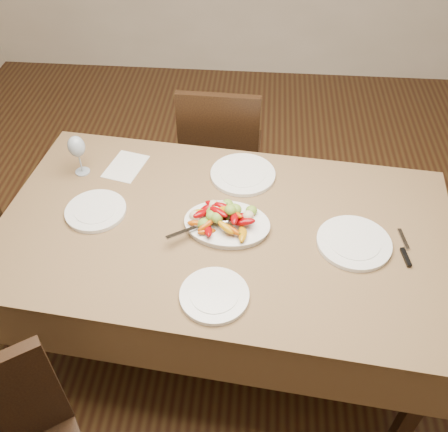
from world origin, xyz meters
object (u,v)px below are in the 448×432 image
serving_platter (227,225)px  plate_far (243,174)px  plate_right (354,243)px  plate_left (96,211)px  wine_glass (78,154)px  dining_table (224,285)px  chair_far (223,151)px  plate_near (214,296)px

serving_platter → plate_far: serving_platter is taller
plate_right → plate_far: same height
plate_right → plate_far: (-0.46, 0.38, 0.00)m
plate_left → wine_glass: 0.30m
dining_table → plate_left: 0.67m
chair_far → plate_far: (0.14, -0.56, 0.29)m
dining_table → plate_near: 0.52m
serving_platter → plate_near: serving_platter is taller
serving_platter → plate_far: (0.05, 0.33, -0.00)m
dining_table → plate_left: plate_left is taller
serving_platter → plate_right: 0.50m
plate_left → plate_near: size_ratio=1.02×
dining_table → serving_platter: (0.01, -0.00, 0.39)m
serving_platter → wine_glass: wine_glass is taller
plate_left → plate_far: same height
plate_near → chair_far: bearing=93.6°
serving_platter → dining_table: bearing=176.4°
plate_near → plate_left: bearing=143.8°
chair_far → plate_near: (0.08, -1.24, 0.29)m
plate_right → wine_glass: size_ratio=1.42×
serving_platter → plate_near: (-0.02, -0.35, -0.00)m
chair_far → plate_far: size_ratio=3.25×
chair_far → plate_left: 1.01m
serving_platter → wine_glass: 0.75m
plate_left → plate_far: bearing=25.9°
plate_far → plate_near: same height
chair_far → plate_right: chair_far is taller
plate_near → dining_table: bearing=89.2°
chair_far → plate_right: 1.15m
chair_far → serving_platter: bearing=97.9°
chair_far → wine_glass: wine_glass is taller
dining_table → plate_far: plate_far is taller
plate_right → plate_near: same height
dining_table → plate_left: (-0.54, 0.04, 0.39)m
serving_platter → plate_near: 0.35m
plate_right → plate_far: size_ratio=0.99×
plate_near → wine_glass: bearing=135.8°
dining_table → wine_glass: (-0.67, 0.30, 0.48)m
plate_near → wine_glass: wine_glass is taller
plate_far → plate_near: bearing=-95.3°
dining_table → wine_glass: 0.88m
dining_table → plate_far: 0.51m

